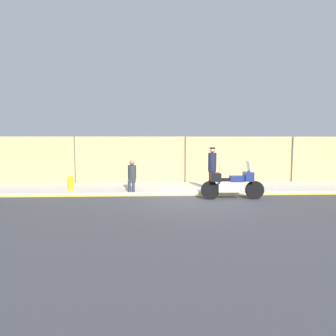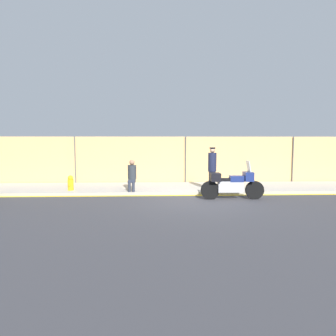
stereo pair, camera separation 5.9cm
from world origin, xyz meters
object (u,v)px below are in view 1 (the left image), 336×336
Objects in this scene: fire_hydrant at (70,183)px; person_seated_on_curb at (132,174)px; officer_standing at (212,168)px; motorcycle at (232,184)px.

person_seated_on_curb is at bearing -3.63° from fire_hydrant.
officer_standing is 2.84× the size of fire_hydrant.
person_seated_on_curb is at bearing 161.77° from motorcycle.
fire_hydrant is at bearing 167.97° from motorcycle.
fire_hydrant is at bearing 178.93° from officer_standing.
fire_hydrant is (-5.89, 0.11, -0.61)m from officer_standing.
motorcycle is 6.55m from fire_hydrant.
motorcycle reaches higher than fire_hydrant.
person_seated_on_curb is 2.59m from fire_hydrant.
person_seated_on_curb is (-3.34, -0.05, -0.21)m from officer_standing.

